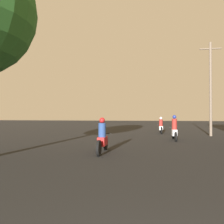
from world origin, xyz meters
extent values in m
cylinder|color=black|center=(-2.12, 9.09, 0.32)|extent=(0.10, 0.64, 0.64)
cylinder|color=black|center=(-2.12, 7.59, 0.32)|extent=(0.10, 0.64, 0.64)
cube|color=red|center=(-2.12, 8.34, 0.50)|extent=(0.30, 0.82, 0.37)
cylinder|color=black|center=(-2.12, 8.82, 0.79)|extent=(0.60, 0.04, 0.04)
cylinder|color=navy|center=(-2.12, 8.26, 0.99)|extent=(0.32, 0.32, 0.59)
sphere|color=#A51919|center=(-2.12, 8.26, 1.40)|extent=(0.24, 0.24, 0.24)
cylinder|color=black|center=(1.54, 14.27, 0.29)|extent=(0.10, 0.59, 0.59)
cylinder|color=black|center=(1.54, 12.91, 0.29)|extent=(0.10, 0.59, 0.59)
cube|color=#ADADB2|center=(1.54, 13.59, 0.50)|extent=(0.30, 0.72, 0.40)
cylinder|color=black|center=(1.54, 14.03, 0.80)|extent=(0.60, 0.04, 0.04)
cylinder|color=maroon|center=(1.54, 13.52, 1.04)|extent=(0.32, 0.32, 0.68)
sphere|color=navy|center=(1.54, 13.52, 1.50)|extent=(0.24, 0.24, 0.24)
cylinder|color=black|center=(1.05, 19.45, 0.31)|extent=(0.10, 0.61, 0.61)
cylinder|color=black|center=(1.05, 18.09, 0.31)|extent=(0.10, 0.61, 0.61)
cube|color=silver|center=(1.05, 18.77, 0.47)|extent=(0.30, 0.80, 0.33)
cylinder|color=black|center=(1.05, 19.21, 0.74)|extent=(0.60, 0.04, 0.04)
cylinder|color=maroon|center=(1.05, 18.69, 0.93)|extent=(0.32, 0.32, 0.58)
sphere|color=silver|center=(1.05, 18.69, 1.34)|extent=(0.24, 0.24, 0.24)
cylinder|color=#6B5B4C|center=(4.68, 16.85, 3.62)|extent=(0.20, 0.20, 7.24)
cylinder|color=#6B5B4C|center=(4.68, 16.85, 6.74)|extent=(1.60, 0.10, 0.10)
camera|label=1|loc=(-0.28, -0.88, 1.64)|focal=35.00mm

